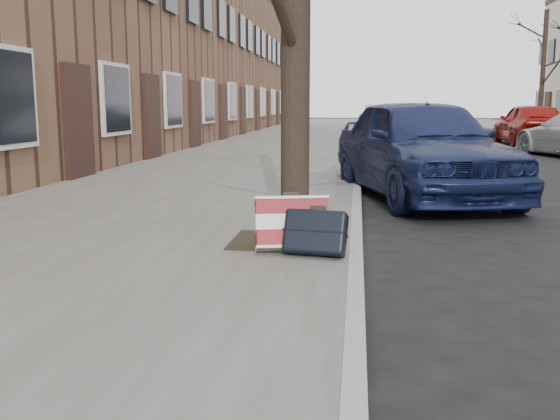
# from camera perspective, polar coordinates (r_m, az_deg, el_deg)

# --- Properties ---
(ground) EXTENTS (120.00, 120.00, 0.00)m
(ground) POSITION_cam_1_polar(r_m,az_deg,el_deg) (4.93, 21.74, -7.69)
(ground) COLOR black
(ground) RESTS_ON ground
(near_sidewalk) EXTENTS (5.00, 70.00, 0.12)m
(near_sidewalk) POSITION_cam_1_polar(r_m,az_deg,el_deg) (19.75, -0.06, 5.78)
(near_sidewalk) COLOR slate
(near_sidewalk) RESTS_ON ground
(house_near) EXTENTS (6.80, 40.00, 7.00)m
(house_near) POSITION_cam_1_polar(r_m,az_deg,el_deg) (22.28, -15.49, 14.74)
(house_near) COLOR brown
(house_near) RESTS_ON ground
(dirt_patch) EXTENTS (0.85, 0.85, 0.02)m
(dirt_patch) POSITION_cam_1_polar(r_m,az_deg,el_deg) (5.94, -0.28, -2.81)
(dirt_patch) COLOR black
(dirt_patch) RESTS_ON near_sidewalk
(suitcase_red) EXTENTS (0.69, 0.47, 0.49)m
(suitcase_red) POSITION_cam_1_polar(r_m,az_deg,el_deg) (5.49, 1.11, -1.31)
(suitcase_red) COLOR maroon
(suitcase_red) RESTS_ON near_sidewalk
(suitcase_navy) EXTENTS (0.58, 0.40, 0.42)m
(suitcase_navy) POSITION_cam_1_polar(r_m,az_deg,el_deg) (5.35, 3.26, -2.01)
(suitcase_navy) COLOR black
(suitcase_navy) RESTS_ON near_sidewalk
(car_near_front) EXTENTS (2.89, 4.84, 1.54)m
(car_near_front) POSITION_cam_1_polar(r_m,az_deg,el_deg) (9.65, 12.75, 5.65)
(car_near_front) COLOR #151E46
(car_near_front) RESTS_ON ground
(car_near_mid) EXTENTS (1.50, 4.18, 1.37)m
(car_near_mid) POSITION_cam_1_polar(r_m,az_deg,el_deg) (21.01, 9.79, 7.58)
(car_near_mid) COLOR #B0B1B8
(car_near_mid) RESTS_ON ground
(car_near_back) EXTENTS (2.17, 4.68, 1.30)m
(car_near_back) POSITION_cam_1_polar(r_m,az_deg,el_deg) (26.14, 9.51, 7.90)
(car_near_back) COLOR #36363A
(car_near_back) RESTS_ON ground
(car_far_back) EXTENTS (1.76, 4.28, 1.45)m
(car_far_back) POSITION_cam_1_polar(r_m,az_deg,el_deg) (23.09, 21.83, 7.31)
(car_far_back) COLOR maroon
(car_far_back) RESTS_ON ground
(tree_far_c) EXTENTS (0.22, 0.22, 5.53)m
(tree_far_c) POSITION_cam_1_polar(r_m,az_deg,el_deg) (31.94, 22.90, 11.60)
(tree_far_c) COLOR black
(tree_far_c) RESTS_ON far_sidewalk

